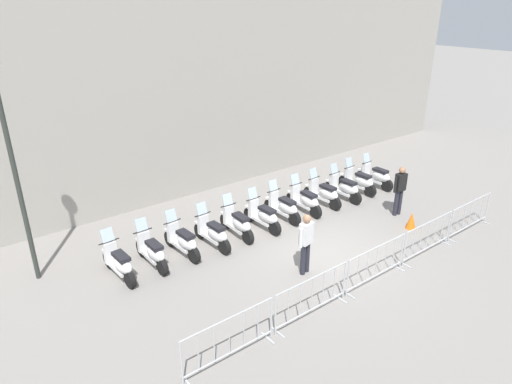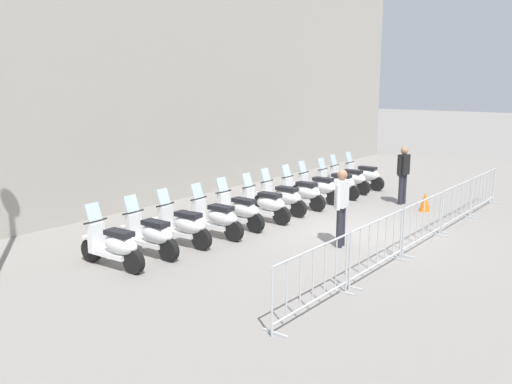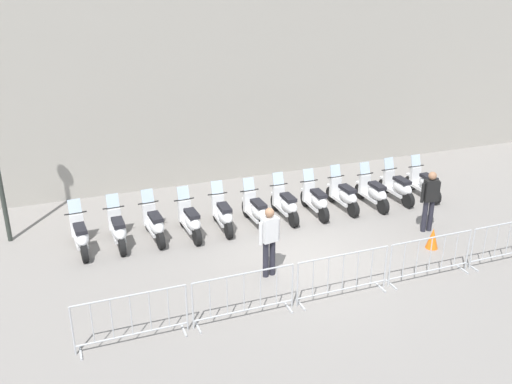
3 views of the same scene
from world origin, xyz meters
The scene contains 21 objects.
ground_plane centered at (0.00, 0.00, 0.00)m, with size 120.00×120.00×0.00m, color gray.
motorcycle_0 centered at (-5.27, 2.24, 0.45)m, with size 0.57×1.73×1.24m.
motorcycle_1 centered at (-4.33, 2.29, 0.45)m, with size 0.56×1.73×1.24m.
motorcycle_2 centered at (-3.38, 2.33, 0.45)m, with size 0.58×1.73×1.24m.
motorcycle_3 centered at (-2.44, 2.24, 0.45)m, with size 0.56×1.73×1.24m.
motorcycle_4 centered at (-1.50, 2.34, 0.45)m, with size 0.56×1.72×1.24m.
motorcycle_5 centered at (-0.55, 2.30, 0.45)m, with size 0.56×1.73×1.24m.
motorcycle_6 centered at (0.39, 2.44, 0.45)m, with size 0.56×1.72×1.24m.
motorcycle_7 centered at (1.33, 2.44, 0.45)m, with size 0.56×1.72×1.24m.
motorcycle_8 centered at (2.27, 2.52, 0.45)m, with size 0.56×1.73×1.24m.
motorcycle_9 centered at (3.22, 2.44, 0.45)m, with size 0.56×1.73×1.24m.
motorcycle_10 centered at (4.16, 2.59, 0.45)m, with size 0.56×1.73×1.24m.
motorcycle_11 centered at (5.10, 2.57, 0.45)m, with size 0.56×1.72×1.24m.
barrier_segment_0 centered at (-4.50, -1.92, 0.53)m, with size 2.20×0.51×1.07m.
barrier_segment_1 centered at (-2.22, -1.84, 0.53)m, with size 2.20×0.51×1.07m.
barrier_segment_2 centered at (0.06, -1.76, 0.53)m, with size 2.20×0.51×1.07m.
barrier_segment_3 centered at (2.34, -1.68, 0.53)m, with size 2.20×0.51×1.07m.
barrier_segment_4 centered at (4.63, -1.60, 0.53)m, with size 2.20×0.51×1.07m.
officer_near_row_end centered at (3.78, 0.49, 0.98)m, with size 0.55×0.25×1.73m.
officer_mid_plaza centered at (-1.14, -0.38, 0.98)m, with size 0.54×0.29×1.73m.
traffic_cone centered at (3.32, -0.43, 0.28)m, with size 0.32×0.32×0.55m, color orange.
Camera 2 is at (-11.23, -6.43, 3.57)m, focal length 37.97 mm.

